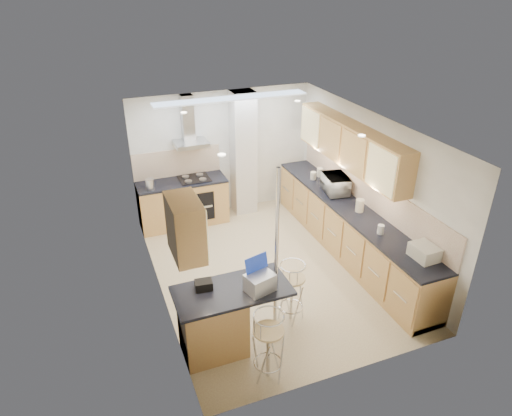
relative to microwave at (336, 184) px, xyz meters
name	(u,v)px	position (x,y,z in m)	size (l,w,h in m)	color
ground	(269,270)	(-1.54, -0.60, -1.08)	(4.80, 4.80, 0.00)	tan
room_shell	(280,175)	(-1.21, -0.22, 0.46)	(3.64, 4.84, 2.51)	white
right_counter	(348,230)	(-0.04, -0.60, -0.62)	(0.63, 4.40, 0.92)	tan
back_counter	(183,202)	(-2.49, 1.50, -0.62)	(1.70, 0.63, 0.92)	tan
peninsula	(233,318)	(-2.66, -2.05, -0.60)	(1.47, 0.72, 0.94)	tan
microwave	(336,184)	(0.00, 0.00, 0.00)	(0.57, 0.39, 0.32)	silver
laptop	(260,283)	(-2.35, -2.19, -0.02)	(0.34, 0.26, 0.24)	#9EA1A5
bag	(204,285)	(-2.99, -1.91, -0.08)	(0.22, 0.16, 0.12)	black
bar_stool_near	(268,346)	(-2.43, -2.69, -0.59)	(0.40, 0.40, 0.97)	tan
bar_stool_end	(292,292)	(-1.72, -1.83, -0.61)	(0.38, 0.38, 0.94)	tan
jar_a	(320,172)	(0.08, 0.74, -0.07)	(0.12, 0.12, 0.17)	beige
jar_b	(313,176)	(-0.10, 0.65, -0.08)	(0.11, 0.11, 0.15)	beige
jar_c	(360,205)	(0.00, -0.80, -0.05)	(0.14, 0.14, 0.22)	beige
jar_d	(381,229)	(-0.11, -1.54, -0.08)	(0.10, 0.10, 0.15)	silver
bread_bin	(424,252)	(0.06, -2.32, -0.06)	(0.30, 0.38, 0.20)	beige
kettle	(150,184)	(-3.10, 1.35, -0.06)	(0.16, 0.16, 0.20)	#B4B6B9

